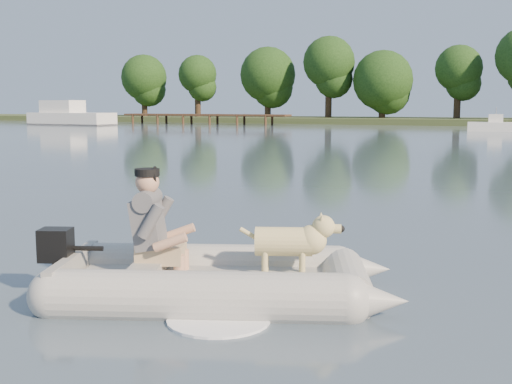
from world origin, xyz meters
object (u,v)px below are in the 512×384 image
at_px(cabin_cruiser, 71,113).
at_px(motorboat, 498,120).
at_px(dinghy, 219,239).
at_px(man, 150,220).
at_px(dog, 284,247).
at_px(dock, 205,119).

distance_m(cabin_cruiser, motorboat, 39.25).
height_order(dinghy, motorboat, motorboat).
distance_m(man, motorboat, 45.75).
relative_size(cabin_cruiser, motorboat, 2.07).
relative_size(dinghy, dog, 5.17).
bearing_deg(dog, man, 180.00).
xyz_separation_m(man, cabin_cruiser, (-37.48, 45.74, 0.40)).
bearing_deg(dinghy, man, 175.76).
height_order(dog, motorboat, motorboat).
bearing_deg(man, dock, 97.30).
bearing_deg(cabin_cruiser, dog, -45.96).
bearing_deg(dock, man, -63.39).
distance_m(dinghy, man, 0.75).
distance_m(dock, dinghy, 59.01).
xyz_separation_m(dock, motorboat, (28.14, -6.91, 0.34)).
bearing_deg(motorboat, man, -94.88).
distance_m(dinghy, motorboat, 45.54).
relative_size(dock, dog, 18.53).
xyz_separation_m(cabin_cruiser, motorboat, (39.25, -0.02, -0.35)).
xyz_separation_m(man, motorboat, (1.77, 45.71, 0.05)).
height_order(dock, motorboat, motorboat).
xyz_separation_m(dinghy, motorboat, (1.07, 45.52, 0.24)).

